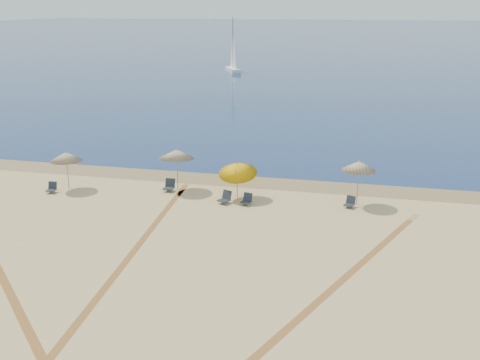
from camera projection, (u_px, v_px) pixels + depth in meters
The scene contains 13 objects.
ocean at pixel (356, 33), 223.48m from camera, with size 500.00×500.00×0.00m, color #0C2151.
wet_sand at pixel (254, 181), 36.70m from camera, with size 500.00×500.00×0.00m, color olive.
umbrella_1 at pixel (66, 157), 34.62m from camera, with size 1.98×1.99×2.42m.
umbrella_2 at pixel (177, 154), 34.42m from camera, with size 2.19×2.22×2.63m.
umbrella_3 at pixel (238, 169), 32.97m from camera, with size 2.30×2.36×2.40m.
umbrella_4 at pixel (359, 166), 31.78m from camera, with size 1.95×1.95×2.66m.
chair_2 at pixel (52, 188), 34.44m from camera, with size 0.60×0.68×0.64m.
chair_3 at pixel (169, 186), 34.73m from camera, with size 0.62×0.72×0.74m.
chair_4 at pixel (225, 198), 32.58m from camera, with size 0.83×0.89×0.72m.
chair_5 at pixel (247, 200), 32.34m from camera, with size 0.68×0.75×0.66m.
chair_6 at pixel (350, 202), 31.93m from camera, with size 0.68×0.74×0.63m.
sailboat_1 at pixel (233, 56), 95.05m from camera, with size 4.02×6.09×8.98m.
tire_tracks at pixel (112, 286), 23.01m from camera, with size 53.00×42.75×0.00m.
Camera 1 is at (7.03, -10.29, 11.08)m, focal length 41.96 mm.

